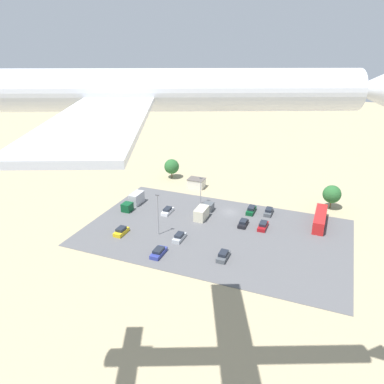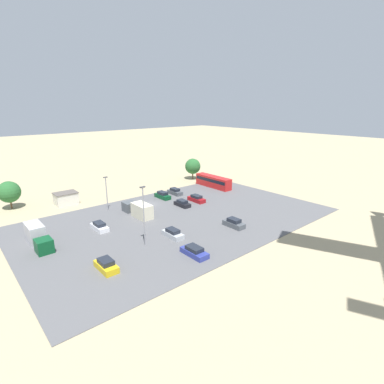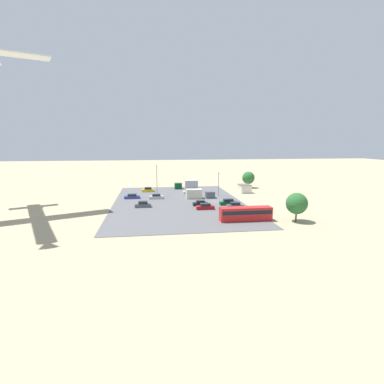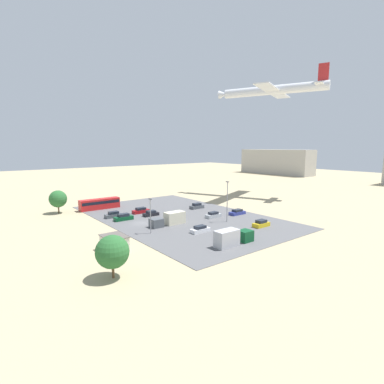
{
  "view_description": "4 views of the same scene",
  "coord_description": "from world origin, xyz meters",
  "px_view_note": "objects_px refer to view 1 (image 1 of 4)",
  "views": [
    {
      "loc": [
        -23.33,
        84.1,
        42.26
      ],
      "look_at": [
        -3.63,
        34.99,
        19.97
      ],
      "focal_mm": 35.0,
      "sensor_mm": 36.0,
      "label": 1
    },
    {
      "loc": [
        34.67,
        55.72,
        21.9
      ],
      "look_at": [
        -3.81,
        10.73,
        4.71
      ],
      "focal_mm": 28.0,
      "sensor_mm": 36.0,
      "label": 2
    },
    {
      "loc": [
        -84.13,
        19.17,
        17.43
      ],
      "look_at": [
        -2.65,
        7.82,
        3.47
      ],
      "focal_mm": 28.0,
      "sensor_mm": 36.0,
      "label": 3
    },
    {
      "loc": [
        62.28,
        -33.3,
        18.16
      ],
      "look_at": [
        1.07,
        14.77,
        6.35
      ],
      "focal_mm": 28.0,
      "sensor_mm": 36.0,
      "label": 4
    }
  ],
  "objects_px": {
    "parked_car_6": "(168,211)",
    "parked_car_7": "(251,210)",
    "shed_building": "(196,183)",
    "parked_car_4": "(159,252)",
    "parked_car_0": "(243,223)",
    "parked_truck_1": "(203,211)",
    "parked_car_3": "(223,256)",
    "parked_car_8": "(121,231)",
    "airplane": "(134,90)",
    "parked_car_1": "(179,237)",
    "parked_car_5": "(263,226)",
    "parked_car_2": "(269,212)",
    "parked_truck_0": "(134,201)",
    "bus": "(320,218)"
  },
  "relations": [
    {
      "from": "parked_car_6",
      "to": "parked_car_7",
      "type": "xyz_separation_m",
      "value": [
        -19.82,
        -8.27,
        0.11
      ]
    },
    {
      "from": "shed_building",
      "to": "parked_car_4",
      "type": "bearing_deg",
      "value": 99.4
    },
    {
      "from": "parked_car_0",
      "to": "parked_truck_1",
      "type": "xyz_separation_m",
      "value": [
        10.59,
        -1.16,
        0.71
      ]
    },
    {
      "from": "parked_car_4",
      "to": "parked_car_6",
      "type": "bearing_deg",
      "value": -70.03
    },
    {
      "from": "parked_car_3",
      "to": "parked_car_8",
      "type": "xyz_separation_m",
      "value": [
        24.82,
        -1.2,
        -0.02
      ]
    },
    {
      "from": "airplane",
      "to": "parked_car_7",
      "type": "bearing_deg",
      "value": 159.79
    },
    {
      "from": "parked_car_8",
      "to": "airplane",
      "type": "distance_m",
      "value": 60.32
    },
    {
      "from": "parked_car_6",
      "to": "parked_truck_1",
      "type": "distance_m",
      "value": 9.34
    },
    {
      "from": "shed_building",
      "to": "parked_car_1",
      "type": "distance_m",
      "value": 31.37
    },
    {
      "from": "parked_car_3",
      "to": "parked_car_5",
      "type": "relative_size",
      "value": 0.92
    },
    {
      "from": "parked_car_2",
      "to": "parked_car_4",
      "type": "distance_m",
      "value": 32.64
    },
    {
      "from": "parked_car_3",
      "to": "parked_truck_0",
      "type": "distance_m",
      "value": 33.7
    },
    {
      "from": "parked_car_1",
      "to": "parked_car_6",
      "type": "xyz_separation_m",
      "value": [
        8.22,
        -11.25,
        -0.03
      ]
    },
    {
      "from": "parked_car_3",
      "to": "parked_car_5",
      "type": "distance_m",
      "value": 16.7
    },
    {
      "from": "parked_car_0",
      "to": "parked_car_1",
      "type": "height_order",
      "value": "parked_car_1"
    },
    {
      "from": "parked_car_1",
      "to": "airplane",
      "type": "height_order",
      "value": "airplane"
    },
    {
      "from": "parked_car_5",
      "to": "bus",
      "type": "bearing_deg",
      "value": -150.85
    },
    {
      "from": "parked_car_6",
      "to": "parked_car_3",
      "type": "bearing_deg",
      "value": -37.42
    },
    {
      "from": "parked_car_3",
      "to": "parked_car_1",
      "type": "bearing_deg",
      "value": 161.72
    },
    {
      "from": "parked_car_4",
      "to": "parked_truck_0",
      "type": "bearing_deg",
      "value": -48.8
    },
    {
      "from": "parked_car_6",
      "to": "parked_car_2",
      "type": "bearing_deg",
      "value": 20.42
    },
    {
      "from": "parked_car_5",
      "to": "parked_truck_0",
      "type": "xyz_separation_m",
      "value": [
        34.57,
        0.25,
        0.76
      ]
    },
    {
      "from": "bus",
      "to": "parked_car_6",
      "type": "xyz_separation_m",
      "value": [
        36.65,
        7.8,
        -1.05
      ]
    },
    {
      "from": "airplane",
      "to": "parked_car_4",
      "type": "bearing_deg",
      "value": -177.35
    },
    {
      "from": "parked_car_1",
      "to": "parked_truck_1",
      "type": "distance_m",
      "value": 12.97
    },
    {
      "from": "parked_car_7",
      "to": "parked_truck_1",
      "type": "distance_m",
      "value": 12.55
    },
    {
      "from": "parked_car_7",
      "to": "airplane",
      "type": "xyz_separation_m",
      "value": [
        -2.91,
        60.16,
        37.51
      ]
    },
    {
      "from": "parked_truck_0",
      "to": "airplane",
      "type": "height_order",
      "value": "airplane"
    },
    {
      "from": "parked_car_4",
      "to": "parked_truck_0",
      "type": "xyz_separation_m",
      "value": [
        16.92,
        -19.32,
        0.82
      ]
    },
    {
      "from": "bus",
      "to": "parked_truck_0",
      "type": "relative_size",
      "value": 1.35
    },
    {
      "from": "parked_car_0",
      "to": "parked_car_6",
      "type": "height_order",
      "value": "parked_car_0"
    },
    {
      "from": "shed_building",
      "to": "parked_car_3",
      "type": "xyz_separation_m",
      "value": [
        -19.13,
        34.17,
        -0.64
      ]
    },
    {
      "from": "parked_car_1",
      "to": "parked_car_8",
      "type": "bearing_deg",
      "value": 10.84
    },
    {
      "from": "parked_car_3",
      "to": "airplane",
      "type": "height_order",
      "value": "airplane"
    },
    {
      "from": "parked_car_2",
      "to": "parked_car_7",
      "type": "xyz_separation_m",
      "value": [
        4.36,
        0.73,
        0.03
      ]
    },
    {
      "from": "bus",
      "to": "parked_car_0",
      "type": "relative_size",
      "value": 2.8
    },
    {
      "from": "parked_car_4",
      "to": "parked_car_7",
      "type": "xyz_separation_m",
      "value": [
        -13.07,
        -26.87,
        0.1
      ]
    },
    {
      "from": "bus",
      "to": "parked_car_3",
      "type": "relative_size",
      "value": 2.72
    },
    {
      "from": "parked_car_7",
      "to": "parked_truck_1",
      "type": "xyz_separation_m",
      "value": [
        10.66,
        6.61,
        0.62
      ]
    },
    {
      "from": "parked_car_5",
      "to": "parked_car_2",
      "type": "bearing_deg",
      "value": -88.36
    },
    {
      "from": "parked_car_3",
      "to": "parked_truck_1",
      "type": "bearing_deg",
      "value": 122.1
    },
    {
      "from": "parked_car_2",
      "to": "parked_truck_1",
      "type": "distance_m",
      "value": 16.72
    },
    {
      "from": "parked_car_4",
      "to": "parked_car_7",
      "type": "height_order",
      "value": "parked_car_7"
    },
    {
      "from": "parked_car_5",
      "to": "parked_truck_0",
      "type": "bearing_deg",
      "value": 0.42
    },
    {
      "from": "parked_car_0",
      "to": "parked_car_7",
      "type": "bearing_deg",
      "value": -90.52
    },
    {
      "from": "parked_car_0",
      "to": "parked_car_1",
      "type": "xyz_separation_m",
      "value": [
        11.53,
        11.76,
        0.01
      ]
    },
    {
      "from": "airplane",
      "to": "parked_truck_0",
      "type": "bearing_deg",
      "value": -170.97
    },
    {
      "from": "parked_car_7",
      "to": "parked_truck_1",
      "type": "bearing_deg",
      "value": -148.19
    },
    {
      "from": "parked_car_1",
      "to": "parked_car_5",
      "type": "height_order",
      "value": "parked_car_5"
    },
    {
      "from": "parked_truck_0",
      "to": "airplane",
      "type": "xyz_separation_m",
      "value": [
        -32.89,
        52.62,
        36.79
      ]
    }
  ]
}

